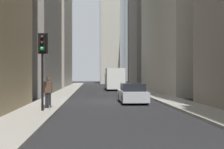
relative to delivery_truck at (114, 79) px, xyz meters
name	(u,v)px	position (x,y,z in m)	size (l,w,h in m)	color
ground_plane	(112,102)	(-16.99, 1.40, -1.46)	(135.00, 135.00, 0.00)	#262628
sidewalk_right	(52,101)	(-16.99, 5.90, -1.39)	(90.00, 2.20, 0.14)	#A8A399
sidewalk_left	(171,100)	(-16.99, -3.10, -1.39)	(90.00, 2.20, 0.14)	#A8A399
building_left_far	(159,24)	(14.24, -9.19, 9.73)	(12.58, 10.50, 22.36)	gray
building_right_far	(40,0)	(13.08, 11.99, 13.39)	(17.10, 10.50, 29.69)	#A8A091
church_spire	(110,14)	(27.28, -0.90, 14.03)	(4.67, 4.67, 29.67)	#B7B2A5
delivery_truck	(114,79)	(0.00, 0.00, 0.00)	(6.46, 2.25, 2.84)	silver
sedan_silver	(132,94)	(-18.13, 0.00, -0.80)	(4.30, 1.78, 1.42)	#B7BABF
traffic_light_foreground	(42,53)	(-23.59, 5.51, 1.71)	(0.43, 0.52, 4.12)	black
pedestrian	(48,91)	(-22.32, 5.40, -0.35)	(0.26, 0.44, 1.78)	black
discarded_bottle	(50,108)	(-23.50, 5.15, -1.21)	(0.07, 0.07, 0.27)	#999EA3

